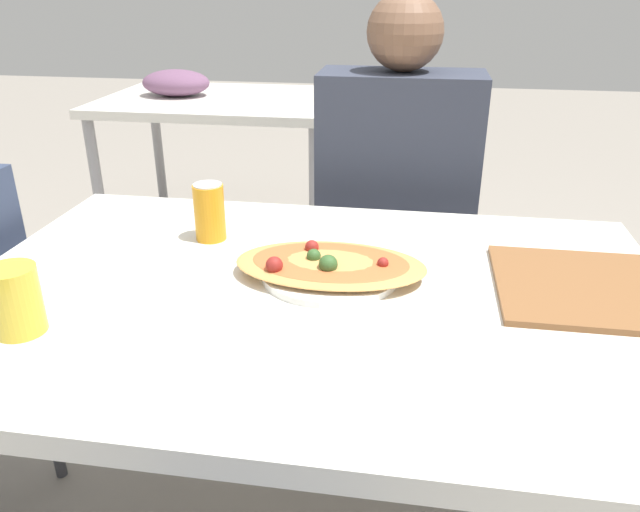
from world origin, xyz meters
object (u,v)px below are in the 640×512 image
object	(u,v)px
person_seated	(397,190)
drink_glass	(15,300)
chair_far_seated	(395,247)
pizza_main	(330,266)
soda_can	(209,212)
dining_table	(312,322)

from	to	relation	value
person_seated	drink_glass	world-z (taller)	person_seated
chair_far_seated	drink_glass	world-z (taller)	chair_far_seated
person_seated	pizza_main	distance (m)	0.61
person_seated	drink_glass	bearing A→B (deg)	57.42
chair_far_seated	pizza_main	xyz separation A→B (m)	(-0.10, -0.72, 0.26)
soda_can	drink_glass	size ratio (longest dim) A/B	1.11
pizza_main	soda_can	distance (m)	0.32
soda_can	drink_glass	distance (m)	0.46
dining_table	person_seated	size ratio (longest dim) A/B	1.06
chair_far_seated	person_seated	distance (m)	0.25
drink_glass	dining_table	bearing A→B (deg)	26.50
pizza_main	drink_glass	bearing A→B (deg)	-148.96
chair_far_seated	soda_can	world-z (taller)	chair_far_seated
drink_glass	pizza_main	bearing A→B (deg)	31.04
dining_table	person_seated	bearing A→B (deg)	79.30
dining_table	chair_far_seated	distance (m)	0.80
chair_far_seated	drink_glass	bearing A→B (deg)	60.42
dining_table	chair_far_seated	size ratio (longest dim) A/B	1.48
person_seated	pizza_main	size ratio (longest dim) A/B	3.38
chair_far_seated	pizza_main	world-z (taller)	chair_far_seated
dining_table	chair_far_seated	bearing A→B (deg)	80.81
drink_glass	chair_far_seated	bearing A→B (deg)	60.42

